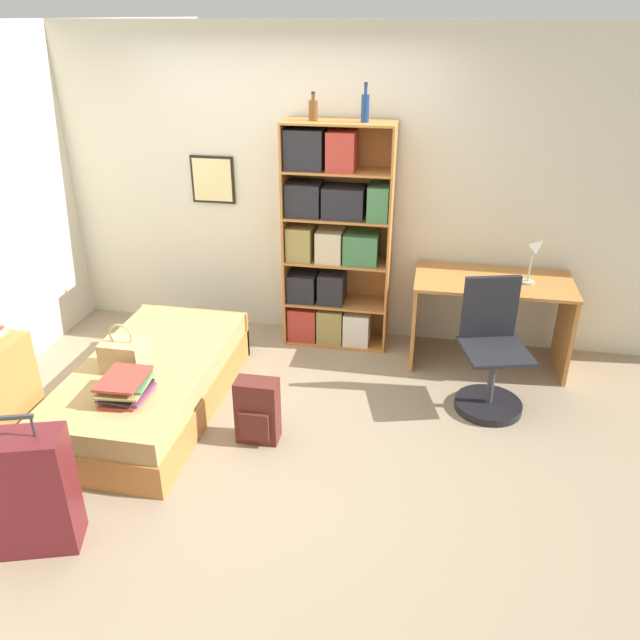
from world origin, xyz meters
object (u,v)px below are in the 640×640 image
(bottle_brown, at_px, (365,107))
(backpack, at_px, (257,411))
(handbag, at_px, (124,354))
(desk_lamp, at_px, (536,253))
(bed, at_px, (153,384))
(bookcase, at_px, (331,242))
(book_stack_on_bed, at_px, (125,387))
(bottle_green, at_px, (313,110))
(desk_chair, at_px, (490,368))
(suitcase, at_px, (19,493))
(desk, at_px, (491,305))

(bottle_brown, relative_size, backpack, 0.62)
(handbag, height_order, desk_lamp, desk_lamp)
(bed, bearing_deg, bookcase, 49.53)
(handbag, relative_size, book_stack_on_bed, 0.89)
(handbag, height_order, bottle_green, bottle_green)
(bed, xyz_separation_m, desk_lamp, (2.71, 1.13, 0.80))
(bookcase, height_order, desk_lamp, bookcase)
(handbag, distance_m, bottle_green, 2.30)
(handbag, distance_m, desk_chair, 2.61)
(bottle_brown, height_order, desk_lamp, bottle_brown)
(suitcase, distance_m, desk_lamp, 3.83)
(bed, distance_m, desk_chair, 2.47)
(suitcase, xyz_separation_m, desk, (2.55, 2.53, 0.16))
(suitcase, bearing_deg, handbag, 90.22)
(bed, relative_size, backpack, 3.98)
(handbag, distance_m, bookcase, 1.92)
(bed, bearing_deg, book_stack_on_bed, -82.84)
(backpack, bearing_deg, desk, 41.38)
(book_stack_on_bed, bearing_deg, bed, 97.16)
(bed, height_order, bottle_brown, bottle_brown)
(desk_lamp, bearing_deg, bottle_green, 175.49)
(handbag, height_order, backpack, handbag)
(handbag, relative_size, desk_chair, 0.36)
(bottle_brown, relative_size, desk_chair, 0.29)
(bed, height_order, book_stack_on_bed, book_stack_on_bed)
(book_stack_on_bed, bearing_deg, bookcase, 59.40)
(handbag, relative_size, bookcase, 0.18)
(book_stack_on_bed, height_order, bottle_brown, bottle_brown)
(bed, bearing_deg, desk_lamp, 22.57)
(desk, xyz_separation_m, desk_chair, (-0.02, -0.67, -0.21))
(bottle_brown, bearing_deg, bottle_green, 178.82)
(book_stack_on_bed, relative_size, suitcase, 0.46)
(suitcase, bearing_deg, desk, 44.83)
(bed, distance_m, book_stack_on_bed, 0.55)
(desk_lamp, bearing_deg, book_stack_on_bed, -148.95)
(bottle_green, bearing_deg, desk, -4.57)
(bed, bearing_deg, desk_chair, 11.26)
(book_stack_on_bed, height_order, desk_chair, desk_chair)
(backpack, bearing_deg, desk_chair, 24.83)
(bottle_green, distance_m, backpack, 2.31)
(handbag, height_order, book_stack_on_bed, handbag)
(bottle_brown, relative_size, desk_lamp, 0.75)
(suitcase, distance_m, bookcase, 2.99)
(book_stack_on_bed, bearing_deg, backpack, 16.12)
(desk, height_order, desk_chair, desk_chair)
(bottle_green, height_order, desk_chair, bottle_green)
(backpack, bearing_deg, bottle_brown, 71.76)
(bookcase, relative_size, bottle_brown, 6.65)
(handbag, distance_m, backpack, 1.02)
(bed, height_order, desk_lamp, desk_lamp)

